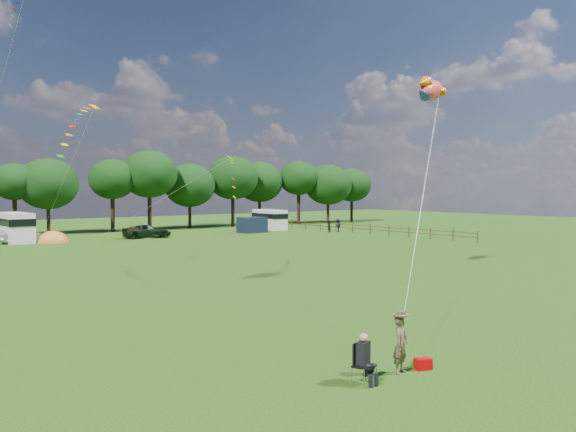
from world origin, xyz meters
TOP-DOWN VIEW (x-y plane):
  - ground_plane at (0.00, 0.00)m, footprint 180.00×180.00m
  - tree_line at (5.30, 54.99)m, footprint 102.98×10.98m
  - fence at (32.00, 34.50)m, footprint 0.12×33.12m
  - car_b at (-4.15, 46.25)m, footprint 4.31×2.62m
  - car_c at (8.20, 44.44)m, footprint 4.22×2.33m
  - car_d at (8.66, 44.07)m, footprint 5.61×3.11m
  - campervan_c at (-4.29, 47.65)m, footprint 2.67×6.12m
  - campervan_d at (27.23, 46.60)m, footprint 2.71×5.51m
  - tent_orange at (-1.38, 44.49)m, footprint 3.03×3.32m
  - tent_greyblue at (8.44, 45.07)m, footprint 3.79×4.16m
  - awning_navy at (22.40, 43.67)m, footprint 3.14×2.61m
  - kite_flyer at (-7.83, -7.54)m, footprint 0.76×0.64m
  - camp_chair at (-9.43, -7.51)m, footprint 0.75×0.77m
  - kite_bag at (-6.98, -7.70)m, footprint 0.58×0.49m
  - fish_kite at (10.17, 6.29)m, footprint 3.78×2.15m
  - streamer_kite_a at (-9.52, 25.72)m, footprint 3.28×5.66m
  - streamer_kite_b at (-7.67, 19.30)m, footprint 4.29×4.63m
  - streamer_kite_c at (-0.01, 13.78)m, footprint 3.07×4.89m
  - walker_a at (29.96, 38.16)m, footprint 0.81×0.61m
  - walker_b at (31.51, 38.10)m, footprint 1.14×0.75m

SIDE VIEW (x-z plane):
  - ground_plane at x=0.00m, z-range 0.00..0.00m
  - tent_greyblue at x=8.44m, z-range -1.39..1.43m
  - tent_orange at x=-1.38m, z-range -1.17..1.21m
  - kite_bag at x=-6.98m, z-range 0.00..0.35m
  - car_c at x=8.20m, z-range 0.00..1.20m
  - fence at x=32.00m, z-range 0.10..1.30m
  - car_b at x=-4.15m, z-range 0.00..1.43m
  - car_d at x=8.66m, z-range 0.00..1.46m
  - walker_a at x=29.96m, z-range 0.00..1.48m
  - walker_b at x=31.51m, z-range 0.00..1.62m
  - camp_chair at x=-9.43m, z-range 0.14..1.61m
  - kite_flyer at x=-7.83m, z-range 0.00..1.77m
  - awning_navy at x=22.40m, z-range 0.00..1.88m
  - campervan_d at x=27.23m, z-range 0.10..2.72m
  - campervan_c at x=-4.29m, z-range 0.11..3.10m
  - tree_line at x=5.30m, z-range 1.21..11.48m
  - streamer_kite_c at x=-0.01m, z-range 5.44..8.21m
  - streamer_kite_b at x=-7.67m, z-range 7.97..11.77m
  - fish_kite at x=10.17m, z-range 10.85..12.83m
  - streamer_kite_a at x=-9.52m, z-range 15.16..20.94m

